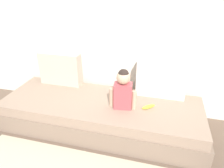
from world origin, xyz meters
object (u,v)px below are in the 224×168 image
Objects in this scene: throw_pillow_left at (61,69)px; banana at (148,107)px; toddler at (123,89)px; couch at (101,114)px; throw_pillow_right at (161,79)px.

banana is at bearing -15.17° from throw_pillow_left.
toddler is (0.96, -0.39, 0.01)m from throw_pillow_left.
throw_pillow_right reaches higher than couch.
toddler reaches higher than banana.
throw_pillow_left is 1.31m from banana.
throw_pillow_left reaches higher than couch.
throw_pillow_right is at bearing 72.91° from banana.
banana is at bearing 10.05° from toddler.
couch is 0.61m from banana.
couch is 4.14× the size of throw_pillow_right.
couch is 0.85m from throw_pillow_left.
banana is at bearing -0.76° from couch.
throw_pillow_right is 0.55m from toddler.
toddler is (-0.39, -0.39, 0.01)m from throw_pillow_right.
throw_pillow_right is 3.49× the size of banana.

